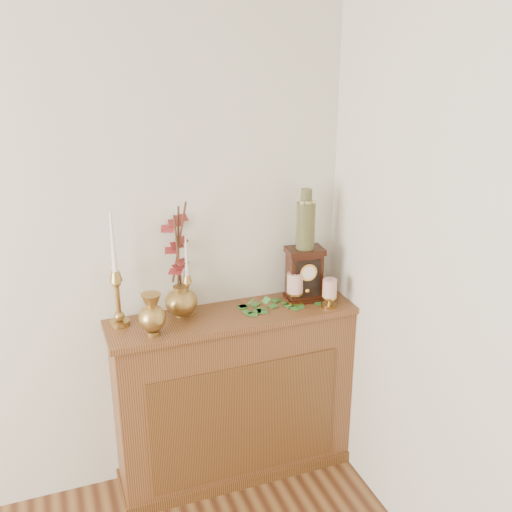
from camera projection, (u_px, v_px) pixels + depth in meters
name	position (u px, v px, depth m)	size (l,w,h in m)	color
console_shelf	(235.00, 400.00, 3.08)	(1.24, 0.34, 0.93)	brown
candlestick_left	(117.00, 290.00, 2.73)	(0.09, 0.09, 0.55)	tan
candlestick_center	(188.00, 288.00, 2.86)	(0.07, 0.07, 0.41)	tan
bud_vase	(152.00, 315.00, 2.67)	(0.12, 0.12, 0.20)	tan
ginger_jar	(178.00, 263.00, 2.83)	(0.24, 0.25, 0.58)	tan
pillar_candle_left	(295.00, 287.00, 2.99)	(0.09, 0.09, 0.18)	#C39144
pillar_candle_right	(329.00, 292.00, 2.96)	(0.08, 0.08, 0.15)	#C39144
ivy_garland	(283.00, 303.00, 3.00)	(0.41, 0.20, 0.08)	#32722B
mantel_clock	(304.00, 275.00, 3.02)	(0.20, 0.15, 0.28)	black
ceramic_vase	(306.00, 222.00, 2.93)	(0.09, 0.09, 0.30)	#172F23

